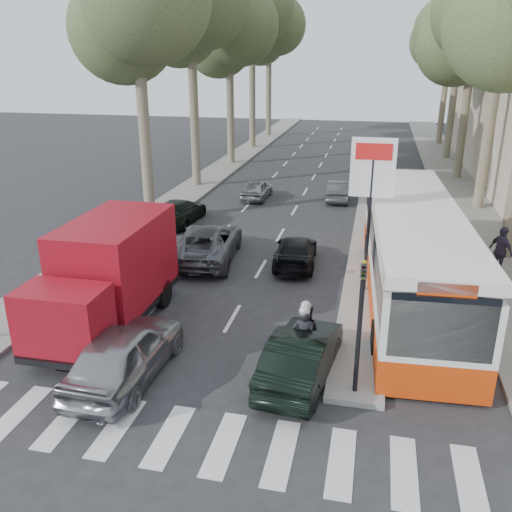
% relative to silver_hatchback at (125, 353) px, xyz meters
% --- Properties ---
extents(ground, '(120.00, 120.00, 0.00)m').
position_rel_silver_hatchback_xyz_m(ground, '(2.75, 2.00, -0.78)').
color(ground, '#28282B').
rests_on(ground, ground).
extents(sidewalk_right, '(3.20, 70.00, 0.12)m').
position_rel_silver_hatchback_xyz_m(sidewalk_right, '(11.35, 27.00, -0.72)').
color(sidewalk_right, gray).
rests_on(sidewalk_right, ground).
extents(median_left, '(2.40, 64.00, 0.12)m').
position_rel_silver_hatchback_xyz_m(median_left, '(-5.25, 30.00, -0.72)').
color(median_left, gray).
rests_on(median_left, ground).
extents(traffic_island, '(1.50, 26.00, 0.16)m').
position_rel_silver_hatchback_xyz_m(traffic_island, '(6.00, 13.00, -0.70)').
color(traffic_island, gray).
rests_on(traffic_island, ground).
extents(billboard, '(1.50, 12.10, 5.60)m').
position_rel_silver_hatchback_xyz_m(billboard, '(6.00, 7.00, 2.93)').
color(billboard, yellow).
rests_on(billboard, ground).
extents(traffic_light_island, '(0.16, 0.41, 3.60)m').
position_rel_silver_hatchback_xyz_m(traffic_light_island, '(6.00, 0.50, 1.71)').
color(traffic_light_island, black).
rests_on(traffic_light_island, ground).
extents(tree_l_a, '(7.40, 7.20, 14.10)m').
position_rel_silver_hatchback_xyz_m(tree_l_a, '(-5.12, 14.11, 9.61)').
color(tree_l_a, '#6B604C').
rests_on(tree_l_a, ground).
extents(tree_l_b, '(7.40, 7.20, 14.88)m').
position_rel_silver_hatchback_xyz_m(tree_l_b, '(-5.22, 22.11, 10.30)').
color(tree_l_b, '#6B604C').
rests_on(tree_l_b, ground).
extents(tree_l_c, '(7.40, 7.20, 13.71)m').
position_rel_silver_hatchback_xyz_m(tree_l_c, '(-5.02, 30.11, 9.26)').
color(tree_l_c, '#6B604C').
rests_on(tree_l_c, ground).
extents(tree_l_d, '(7.40, 7.20, 15.66)m').
position_rel_silver_hatchback_xyz_m(tree_l_d, '(-5.12, 38.11, 10.99)').
color(tree_l_d, '#6B604C').
rests_on(tree_l_d, ground).
extents(tree_l_e, '(7.40, 7.20, 14.49)m').
position_rel_silver_hatchback_xyz_m(tree_l_e, '(-5.22, 46.11, 9.95)').
color(tree_l_e, '#6B604C').
rests_on(tree_l_e, ground).
extents(tree_r_c, '(7.40, 7.20, 13.32)m').
position_rel_silver_hatchback_xyz_m(tree_r_c, '(11.78, 28.11, 8.92)').
color(tree_r_c, '#6B604C').
rests_on(tree_r_c, ground).
extents(tree_r_d, '(7.40, 7.20, 14.88)m').
position_rel_silver_hatchback_xyz_m(tree_r_d, '(11.88, 36.11, 10.30)').
color(tree_r_d, '#6B604C').
rests_on(tree_r_d, ground).
extents(tree_r_e, '(7.40, 7.20, 14.10)m').
position_rel_silver_hatchback_xyz_m(tree_r_e, '(11.98, 44.11, 9.61)').
color(tree_r_e, '#6B604C').
rests_on(tree_r_e, ground).
extents(silver_hatchback, '(1.97, 4.61, 1.55)m').
position_rel_silver_hatchback_xyz_m(silver_hatchback, '(0.00, 0.00, 0.00)').
color(silver_hatchback, '#989AA0').
rests_on(silver_hatchback, ground).
extents(dark_hatchback, '(1.94, 4.36, 1.39)m').
position_rel_silver_hatchback_xyz_m(dark_hatchback, '(4.55, 1.00, -0.08)').
color(dark_hatchback, black).
rests_on(dark_hatchback, ground).
extents(queue_car_a, '(2.99, 5.52, 1.47)m').
position_rel_silver_hatchback_xyz_m(queue_car_a, '(-0.60, 9.09, -0.04)').
color(queue_car_a, '#53545B').
rests_on(queue_car_a, ground).
extents(queue_car_b, '(1.93, 4.15, 1.17)m').
position_rel_silver_hatchback_xyz_m(queue_car_b, '(3.15, 9.25, -0.19)').
color(queue_car_b, black).
rests_on(queue_car_b, ground).
extents(queue_car_c, '(1.46, 3.46, 1.17)m').
position_rel_silver_hatchback_xyz_m(queue_car_c, '(-0.75, 19.53, -0.19)').
color(queue_car_c, '#94969B').
rests_on(queue_car_c, ground).
extents(queue_car_d, '(1.39, 3.62, 1.18)m').
position_rel_silver_hatchback_xyz_m(queue_car_d, '(4.03, 20.30, -0.19)').
color(queue_car_d, '#494C50').
rests_on(queue_car_d, ground).
extents(queue_car_e, '(1.85, 4.36, 1.25)m').
position_rel_silver_hatchback_xyz_m(queue_car_e, '(-3.55, 13.76, -0.15)').
color(queue_car_e, black).
rests_on(queue_car_e, ground).
extents(red_truck, '(2.45, 6.31, 3.36)m').
position_rel_silver_hatchback_xyz_m(red_truck, '(-1.74, 2.69, 1.00)').
color(red_truck, black).
rests_on(red_truck, ground).
extents(city_bus, '(3.50, 12.98, 3.39)m').
position_rel_silver_hatchback_xyz_m(city_bus, '(7.56, 6.92, 1.01)').
color(city_bus, red).
rests_on(city_bus, ground).
extents(motorcycle, '(0.84, 2.29, 1.94)m').
position_rel_silver_hatchback_xyz_m(motorcycle, '(4.53, 1.66, 0.11)').
color(motorcycle, black).
rests_on(motorcycle, ground).
extents(pedestrian_near, '(1.08, 1.26, 1.94)m').
position_rel_silver_hatchback_xyz_m(pedestrian_near, '(11.04, 9.62, 0.31)').
color(pedestrian_near, '#392F47').
rests_on(pedestrian_near, sidewalk_right).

